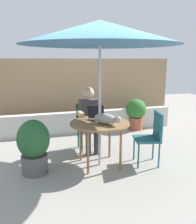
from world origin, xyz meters
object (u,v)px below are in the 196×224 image
object	(u,v)px
person_seated	(89,116)
cat	(107,119)
chair_empty	(152,134)
laptop	(97,115)
potted_plant_by_chair	(136,112)
patio_table	(100,126)
potted_plant_near_fence	(34,145)
patio_umbrella	(100,33)
chair_occupied	(87,122)

from	to	relation	value
person_seated	cat	distance (m)	0.84
chair_empty	cat	xyz separation A→B (m)	(-0.78, 0.05, 0.30)
person_seated	laptop	bearing A→B (deg)	-86.81
chair_empty	potted_plant_by_chair	size ratio (longest dim) A/B	1.15
potted_plant_by_chair	patio_table	bearing A→B (deg)	-130.02
chair_empty	laptop	world-z (taller)	laptop
cat	potted_plant_by_chair	bearing A→B (deg)	53.45
laptop	cat	bearing A→B (deg)	-83.36
chair_empty	potted_plant_near_fence	xyz separation A→B (m)	(-1.91, 0.20, -0.07)
cat	potted_plant_by_chair	distance (m)	2.41
chair_empty	cat	size ratio (longest dim) A/B	1.60
patio_umbrella	chair_occupied	xyz separation A→B (m)	(0.00, 0.85, -1.60)
patio_umbrella	chair_occupied	size ratio (longest dim) A/B	2.72
patio_umbrella	cat	distance (m)	1.32
chair_occupied	cat	size ratio (longest dim) A/B	1.60
chair_occupied	cat	bearing A→B (deg)	-85.98
person_seated	potted_plant_by_chair	xyz separation A→B (m)	(1.49, 1.08, -0.26)
potted_plant_near_fence	potted_plant_by_chair	world-z (taller)	potted_plant_near_fence
person_seated	laptop	size ratio (longest dim) A/B	3.79
patio_umbrella	laptop	world-z (taller)	patio_umbrella
potted_plant_by_chair	patio_umbrella	bearing A→B (deg)	-130.02
chair_occupied	potted_plant_near_fence	size ratio (longest dim) A/B	1.05
laptop	patio_table	bearing A→B (deg)	-95.90
patio_umbrella	potted_plant_by_chair	size ratio (longest dim) A/B	3.13
chair_occupied	cat	xyz separation A→B (m)	(0.07, -0.99, 0.30)
laptop	potted_plant_by_chair	xyz separation A→B (m)	(1.46, 1.53, -0.37)
patio_table	cat	world-z (taller)	cat
laptop	potted_plant_near_fence	size ratio (longest dim) A/B	0.38
laptop	potted_plant_by_chair	distance (m)	2.14
chair_empty	potted_plant_near_fence	distance (m)	1.92
chair_occupied	potted_plant_by_chair	bearing A→B (deg)	31.78
potted_plant_near_fence	patio_table	bearing A→B (deg)	-0.42
cat	potted_plant_by_chair	xyz separation A→B (m)	(1.42, 1.91, -0.39)
person_seated	potted_plant_near_fence	size ratio (longest dim) A/B	1.45
patio_umbrella	potted_plant_near_fence	distance (m)	1.98
patio_table	patio_umbrella	bearing A→B (deg)	0.00
potted_plant_near_fence	patio_umbrella	bearing A→B (deg)	-0.42
cat	potted_plant_near_fence	distance (m)	1.19
chair_empty	person_seated	bearing A→B (deg)	133.86
laptop	cat	distance (m)	0.39
chair_empty	patio_table	bearing A→B (deg)	167.14
patio_umbrella	chair_empty	distance (m)	1.83
chair_empty	person_seated	world-z (taller)	person_seated
patio_table	cat	bearing A→B (deg)	-63.66
chair_occupied	chair_empty	world-z (taller)	same
chair_empty	laptop	xyz separation A→B (m)	(-0.83, 0.44, 0.28)
chair_occupied	person_seated	size ratio (longest dim) A/B	0.72
chair_occupied	chair_empty	size ratio (longest dim) A/B	1.00
chair_occupied	person_seated	world-z (taller)	person_seated
person_seated	potted_plant_near_fence	distance (m)	1.28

